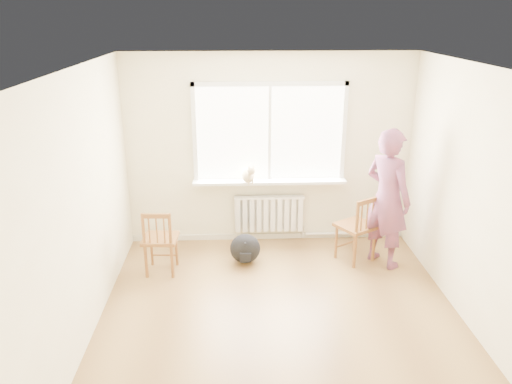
{
  "coord_description": "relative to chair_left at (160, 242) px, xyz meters",
  "views": [
    {
      "loc": [
        -0.47,
        -4.5,
        3.19
      ],
      "look_at": [
        -0.23,
        1.2,
        1.12
      ],
      "focal_mm": 35.0,
      "sensor_mm": 36.0,
      "label": 1
    }
  ],
  "objects": [
    {
      "name": "heating_pipe",
      "position": [
        2.7,
        0.93,
        -0.36
      ],
      "size": [
        1.4,
        0.04,
        0.04
      ],
      "primitive_type": "cylinder",
      "rotation": [
        0.0,
        1.57,
        0.0
      ],
      "color": "silver",
      "rests_on": "back_wall"
    },
    {
      "name": "person",
      "position": [
        2.92,
        0.16,
        0.48
      ],
      "size": [
        0.75,
        0.8,
        1.85
      ],
      "primitive_type": "imported",
      "rotation": [
        0.0,
        0.0,
        2.19
      ],
      "color": "#AE3A6B",
      "rests_on": "floor"
    },
    {
      "name": "cat",
      "position": [
        1.15,
        0.79,
        0.62
      ],
      "size": [
        0.26,
        0.41,
        0.28
      ],
      "rotation": [
        0.0,
        0.0,
        0.32
      ],
      "color": "beige",
      "rests_on": "windowsill"
    },
    {
      "name": "windowsill",
      "position": [
        1.45,
        0.88,
        0.49
      ],
      "size": [
        2.15,
        0.22,
        0.04
      ],
      "primitive_type": "cube",
      "color": "white",
      "rests_on": "back_wall"
    },
    {
      "name": "back_wall",
      "position": [
        1.45,
        0.99,
        0.91
      ],
      "size": [
        4.0,
        0.01,
        2.7
      ],
      "primitive_type": "cube",
      "color": "#EFE6BF",
      "rests_on": "ground"
    },
    {
      "name": "window",
      "position": [
        1.45,
        0.97,
        1.22
      ],
      "size": [
        2.12,
        0.05,
        1.42
      ],
      "color": "white",
      "rests_on": "back_wall"
    },
    {
      "name": "radiator",
      "position": [
        1.45,
        0.9,
        -0.0
      ],
      "size": [
        1.0,
        0.12,
        0.55
      ],
      "color": "white",
      "rests_on": "back_wall"
    },
    {
      "name": "chair_right",
      "position": [
        2.6,
        0.23,
        0.03
      ],
      "size": [
        0.63,
        0.62,
        0.94
      ],
      "rotation": [
        0.0,
        0.0,
        3.69
      ],
      "color": "brown",
      "rests_on": "floor"
    },
    {
      "name": "floor",
      "position": [
        1.45,
        -1.26,
        -0.44
      ],
      "size": [
        4.5,
        4.5,
        0.0
      ],
      "primitive_type": "plane",
      "color": "olive",
      "rests_on": "ground"
    },
    {
      "name": "ceiling",
      "position": [
        1.45,
        -1.26,
        2.26
      ],
      "size": [
        4.5,
        4.5,
        0.0
      ],
      "primitive_type": "plane",
      "rotation": [
        3.14,
        0.0,
        0.0
      ],
      "color": "white",
      "rests_on": "back_wall"
    },
    {
      "name": "chair_left",
      "position": [
        0.0,
        0.0,
        0.0
      ],
      "size": [
        0.46,
        0.44,
        0.88
      ],
      "rotation": [
        0.0,
        0.0,
        3.08
      ],
      "color": "brown",
      "rests_on": "floor"
    },
    {
      "name": "baseboard",
      "position": [
        1.45,
        0.98,
        -0.4
      ],
      "size": [
        4.0,
        0.03,
        0.08
      ],
      "primitive_type": "cube",
      "color": "beige",
      "rests_on": "ground"
    },
    {
      "name": "backpack",
      "position": [
        1.09,
        0.24,
        -0.24
      ],
      "size": [
        0.49,
        0.43,
        0.41
      ],
      "primitive_type": "ellipsoid",
      "rotation": [
        0.0,
        0.0,
        0.35
      ],
      "color": "black",
      "rests_on": "floor"
    }
  ]
}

